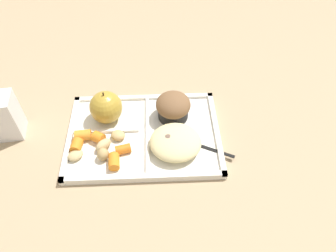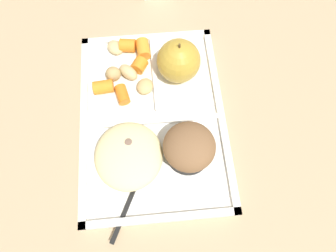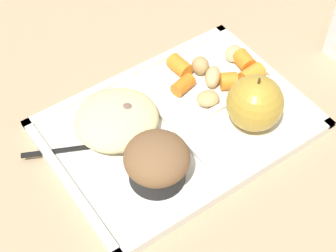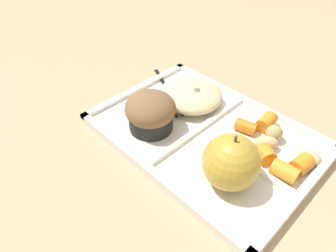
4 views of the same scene
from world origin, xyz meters
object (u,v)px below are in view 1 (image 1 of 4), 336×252
at_px(lunch_tray, 144,135).
at_px(bran_muffin, 173,107).
at_px(green_apple, 106,107).
at_px(plastic_fork, 193,143).
at_px(milk_carton, 4,116).

xyz_separation_m(lunch_tray, bran_muffin, (0.07, 0.05, 0.04)).
height_order(green_apple, bran_muffin, green_apple).
height_order(bran_muffin, plastic_fork, bran_muffin).
height_order(lunch_tray, green_apple, green_apple).
relative_size(bran_muffin, milk_carton, 0.74).
height_order(bran_muffin, milk_carton, milk_carton).
bearing_deg(green_apple, milk_carton, -173.74).
height_order(lunch_tray, milk_carton, milk_carton).
relative_size(bran_muffin, plastic_fork, 0.54).
xyz_separation_m(lunch_tray, plastic_fork, (0.11, -0.03, 0.01)).
bearing_deg(bran_muffin, milk_carton, -176.30).
distance_m(plastic_fork, milk_carton, 0.43).
distance_m(green_apple, bran_muffin, 0.16).
distance_m(bran_muffin, plastic_fork, 0.10).
bearing_deg(lunch_tray, bran_muffin, 36.60).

